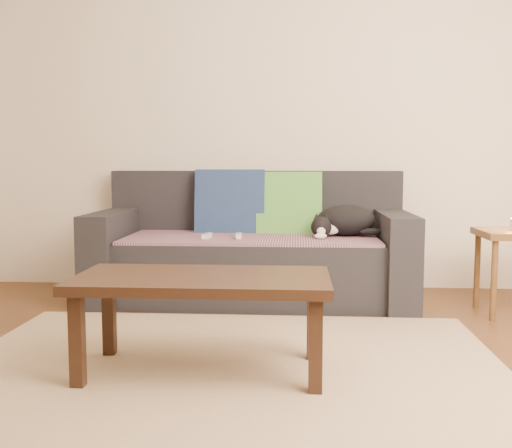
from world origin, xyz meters
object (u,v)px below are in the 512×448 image
cat (344,221)px  wii_remote_a (239,236)px  wii_remote_b (207,236)px  sofa (252,253)px  coffee_table (202,288)px

cat → wii_remote_a: cat is taller
cat → wii_remote_b: cat is taller
sofa → cat: sofa is taller
sofa → wii_remote_b: sofa is taller
wii_remote_a → wii_remote_b: same height
sofa → cat: bearing=-2.9°
wii_remote_a → wii_remote_b: bearing=88.1°
sofa → cat: size_ratio=4.41×
sofa → cat: (0.62, -0.03, 0.23)m
sofa → coffee_table: bearing=-94.0°
wii_remote_b → coffee_table: size_ratio=0.14×
sofa → coffee_table: sofa is taller
cat → wii_remote_b: 0.92m
sofa → coffee_table: 1.52m
wii_remote_b → wii_remote_a: bearing=-82.9°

